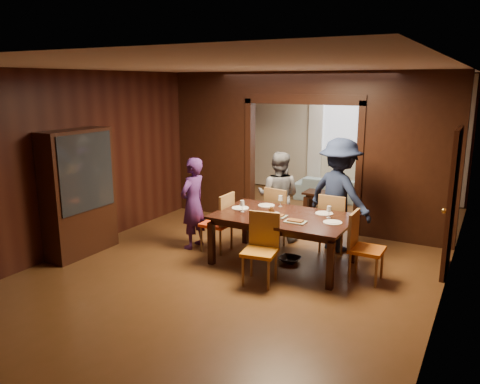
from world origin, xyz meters
The scene contains 32 objects.
floor centered at (0.00, 0.00, 0.00)m, with size 9.00×9.00×0.00m, color #543317.
ceiling centered at (0.00, 0.00, 2.90)m, with size 5.50×9.00×0.02m, color silver.
room_walls centered at (0.00, 1.89, 1.51)m, with size 5.52×9.01×2.90m.
person_purple centered at (-1.12, -0.40, 0.76)m, with size 0.55×0.36×1.52m, color #482162.
person_grey centered at (-0.05, 0.65, 0.78)m, with size 0.76×0.59×1.56m, color slate.
person_navy centered at (1.02, 0.66, 0.92)m, with size 1.19×0.69×1.85m, color #19223E.
sofa centered at (0.00, 3.85, 0.27)m, with size 1.87×0.73×0.55m, color #8DADB9.
serving_bowl centered at (0.57, -0.26, 0.80)m, with size 0.33×0.33×0.08m, color black.
dining_table centered at (0.48, -0.35, 0.38)m, with size 2.02×1.26×0.76m, color black.
coffee_table centered at (0.03, 2.84, 0.20)m, with size 0.80×0.50×0.40m, color black.
chair_left centered at (-0.70, -0.34, 0.48)m, with size 0.44×0.44×0.97m, color #EE4516, non-canonical shape.
chair_right centered at (1.76, -0.38, 0.48)m, with size 0.44×0.44×0.97m, color #C35912, non-canonical shape.
chair_far_l centered at (0.05, 0.58, 0.48)m, with size 0.44×0.44×0.97m, color #CE6513, non-canonical shape.
chair_far_r centered at (1.00, 0.56, 0.48)m, with size 0.44×0.44×0.97m, color red, non-canonical shape.
chair_near centered at (0.50, -1.17, 0.48)m, with size 0.44×0.44×0.97m, color #CA7113, non-canonical shape.
hutch centered at (-2.53, -1.50, 1.00)m, with size 0.40×1.20×2.00m, color black.
door_right centered at (2.70, 0.50, 1.05)m, with size 0.06×0.90×2.10m, color black.
window_far centered at (0.00, 4.44, 1.70)m, with size 1.20×0.03×1.30m, color silver.
curtain_left centered at (-0.75, 4.40, 1.25)m, with size 0.35×0.06×2.40m, color white.
curtain_right centered at (0.75, 4.40, 1.25)m, with size 0.35×0.06×2.40m, color white.
plate_left centered at (-0.28, -0.31, 0.77)m, with size 0.27×0.27×0.01m, color white.
plate_far_l centered at (0.02, 0.04, 0.77)m, with size 0.27×0.27×0.01m, color silver.
plate_far_r centered at (0.99, 0.03, 0.77)m, with size 0.27×0.27×0.01m, color silver.
plate_right centered at (1.25, -0.36, 0.77)m, with size 0.27×0.27×0.01m, color white.
plate_near centered at (0.44, -0.76, 0.77)m, with size 0.27×0.27×0.01m, color silver.
platter_a centered at (0.41, -0.46, 0.78)m, with size 0.30×0.20×0.04m, color slate.
platter_b centered at (0.77, -0.59, 0.78)m, with size 0.30×0.20×0.04m, color gray.
wineglass_left centered at (-0.16, -0.47, 0.85)m, with size 0.08×0.08×0.18m, color silver, non-canonical shape.
wineglass_far centered at (0.23, 0.10, 0.85)m, with size 0.08×0.08×0.18m, color silver, non-canonical shape.
wineglass_right centered at (1.12, -0.15, 0.85)m, with size 0.08×0.08×0.18m, color silver, non-canonical shape.
tumbler centered at (0.53, -0.70, 0.83)m, with size 0.07×0.07×0.14m, color silver.
condiment_jar centered at (0.29, -0.37, 0.82)m, with size 0.08×0.08×0.11m, color #4C2911, non-canonical shape.
Camera 1 is at (3.15, -6.56, 2.71)m, focal length 35.00 mm.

